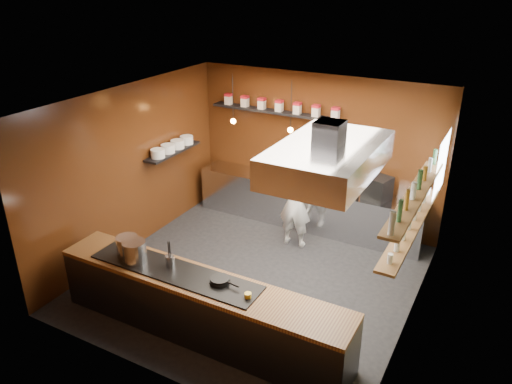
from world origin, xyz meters
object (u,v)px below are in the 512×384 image
Objects in this scene: espresso_machine at (377,188)px; stockpot_small at (135,252)px; stockpot_large at (128,246)px; extractor_hood at (328,158)px; chef at (295,204)px.

stockpot_small is at bearing -105.77° from espresso_machine.
stockpot_large is at bearing -108.26° from espresso_machine.
chef is (-1.21, 1.77, -1.67)m from extractor_hood.
stockpot_large is at bearing 63.02° from chef.
espresso_machine is 1.52m from chef.
extractor_hood is 3.00m from stockpot_small.
stockpot_small reaches higher than stockpot_large.
extractor_hood is 1.20× the size of chef.
chef is at bearing 69.74° from stockpot_small.
stockpot_large is 0.19× the size of chef.
stockpot_large is (-2.52, -1.20, -1.41)m from extractor_hood.
stockpot_small is 4.50m from espresso_machine.
stockpot_large is at bearing 160.62° from stockpot_small.
extractor_hood is 2.72m from chef.
chef is (-1.28, -0.77, -0.28)m from espresso_machine.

